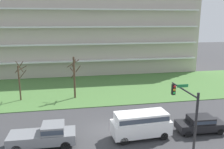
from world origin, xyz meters
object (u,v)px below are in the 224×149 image
at_px(sedan_black_center_right, 200,123).
at_px(traffic_signal_mast, 186,109).
at_px(tree_left, 74,76).
at_px(pickup_gray_center_left, 45,135).
at_px(van_white_near_left, 141,123).
at_px(tree_far_left, 20,80).

height_order(sedan_black_center_right, traffic_signal_mast, traffic_signal_mast).
bearing_deg(traffic_signal_mast, tree_left, 117.79).
bearing_deg(pickup_gray_center_left, traffic_signal_mast, -15.03).
bearing_deg(van_white_near_left, sedan_black_center_right, -3.31).
distance_m(van_white_near_left, pickup_gray_center_left, 8.24).
bearing_deg(pickup_gray_center_left, tree_left, 78.59).
bearing_deg(pickup_gray_center_left, tree_far_left, 110.43).
bearing_deg(sedan_black_center_right, tree_left, 135.88).
xyz_separation_m(van_white_near_left, sedan_black_center_right, (5.78, 0.00, -0.52)).
xyz_separation_m(pickup_gray_center_left, sedan_black_center_right, (14.01, 0.01, -0.14)).
relative_size(tree_left, van_white_near_left, 1.06).
bearing_deg(traffic_signal_mast, sedan_black_center_right, 43.67).
relative_size(van_white_near_left, sedan_black_center_right, 1.19).
height_order(tree_far_left, sedan_black_center_right, tree_far_left).
xyz_separation_m(tree_far_left, pickup_gray_center_left, (4.25, -12.31, -1.72)).
relative_size(pickup_gray_center_left, sedan_black_center_right, 1.22).
relative_size(pickup_gray_center_left, traffic_signal_mast, 0.99).
height_order(van_white_near_left, sedan_black_center_right, van_white_near_left).
bearing_deg(tree_left, sedan_black_center_right, -46.70).
bearing_deg(tree_left, tree_far_left, 177.38).
distance_m(pickup_gray_center_left, sedan_black_center_right, 14.01).
bearing_deg(pickup_gray_center_left, sedan_black_center_right, 1.41).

